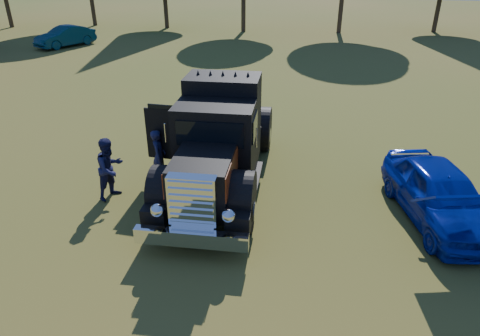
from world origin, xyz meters
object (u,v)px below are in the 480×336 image
Objects in this scene: distant_teal_car at (65,36)px; hotrod_coupe at (439,194)px; diamond_t_truck at (218,145)px; spectator_far at (110,168)px; spectator_near at (159,157)px.

hotrod_coupe is at bearing -15.11° from distant_teal_car.
spectator_far is (-2.78, -0.97, -0.42)m from diamond_t_truck.
spectator_far is 0.41× the size of distant_teal_car.
diamond_t_truck is 4.42× the size of spectator_near.
hotrod_coupe is 8.50m from spectator_far.
spectator_far is at bearing -30.16° from distant_teal_car.
diamond_t_truck is at bearing -45.75° from spectator_far.
spectator_near is 22.65m from distant_teal_car.
diamond_t_truck is 2.98m from spectator_far.
hotrod_coupe is at bearing -9.10° from diamond_t_truck.
diamond_t_truck reaches higher than spectator_far.
spectator_near is (-1.74, 0.02, -0.47)m from diamond_t_truck.
distant_teal_car is at bearing 127.90° from diamond_t_truck.
spectator_far reaches higher than distant_teal_car.
diamond_t_truck is 1.70× the size of distant_teal_car.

